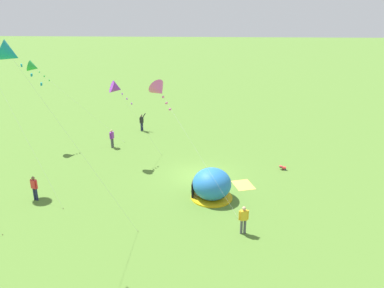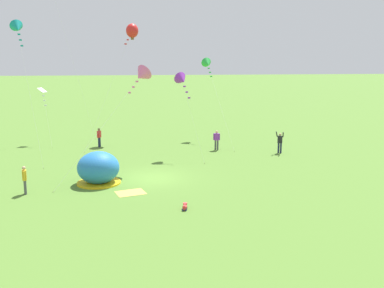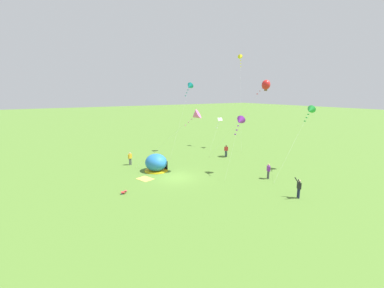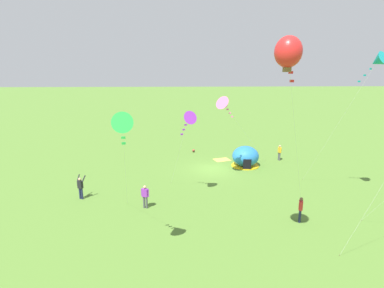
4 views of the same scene
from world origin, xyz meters
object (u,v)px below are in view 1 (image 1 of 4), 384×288
object	(u,v)px
popup_tent	(212,185)
kite_teal	(9,54)
person_far_back	(244,219)
toddler_crawling	(283,168)
kite_pink	(159,90)
person_watching_sky	(142,122)
person_near_tent	(112,138)
kite_purple	(116,88)
kite_green	(33,67)
person_with_toddler	(34,187)

from	to	relation	value
popup_tent	kite_teal	bearing A→B (deg)	127.15
person_far_back	toddler_crawling	bearing A→B (deg)	-22.13
toddler_crawling	kite_teal	size ratio (longest dim) A/B	0.05
popup_tent	toddler_crawling	distance (m)	7.61
person_far_back	kite_pink	xyz separation A→B (m)	(7.03, 5.65, 5.80)
toddler_crawling	kite_pink	size ratio (longest dim) A/B	0.07
person_watching_sky	person_far_back	bearing A→B (deg)	-153.23
person_near_tent	kite_teal	size ratio (longest dim) A/B	0.16
toddler_crawling	person_far_back	bearing A→B (deg)	157.87
kite_purple	kite_pink	xyz separation A→B (m)	(-3.24, -3.89, 0.58)
kite_green	kite_teal	distance (m)	17.71
person_watching_sky	person_near_tent	world-z (taller)	person_watching_sky
popup_tent	kite_green	bearing A→B (deg)	59.43
person_near_tent	kite_pink	world-z (taller)	kite_pink
kite_pink	popup_tent	bearing A→B (deg)	-127.05
kite_purple	kite_pink	distance (m)	5.09
person_with_toddler	kite_green	distance (m)	12.79
kite_pink	person_far_back	bearing A→B (deg)	-141.21
person_watching_sky	kite_green	distance (m)	11.56
person_watching_sky	person_far_back	distance (m)	20.74
person_near_tent	popup_tent	bearing A→B (deg)	-134.89
person_watching_sky	person_with_toddler	xyz separation A→B (m)	(-15.39, 4.26, -0.03)
kite_pink	kite_teal	distance (m)	11.35
toddler_crawling	kite_pink	xyz separation A→B (m)	(-2.21, 9.41, 6.59)
person_with_toddler	person_near_tent	world-z (taller)	same
kite_green	kite_purple	xyz separation A→B (m)	(-3.21, -8.09, -1.10)
person_watching_sky	kite_pink	xyz separation A→B (m)	(-11.48, -3.69, 5.77)
toddler_crawling	person_far_back	distance (m)	10.01
person_far_back	kite_purple	xyz separation A→B (m)	(10.27, 9.54, 5.23)
person_with_toddler	kite_purple	size ratio (longest dim) A/B	0.25
person_far_back	kite_green	distance (m)	23.08
toddler_crawling	kite_purple	size ratio (longest dim) A/B	0.08
person_watching_sky	kite_purple	world-z (taller)	kite_purple
person_watching_sky	person_far_back	size ratio (longest dim) A/B	1.10
person_near_tent	kite_teal	bearing A→B (deg)	-178.35
person_with_toddler	kite_teal	size ratio (longest dim) A/B	0.16
person_near_tent	kite_pink	distance (m)	10.21
popup_tent	kite_purple	xyz separation A→B (m)	(6.12, 7.69, 5.19)
popup_tent	kite_pink	distance (m)	7.49
person_near_tent	kite_green	bearing A→B (deg)	89.35
kite_green	kite_pink	xyz separation A→B (m)	(-6.45, -11.98, -0.53)
person_far_back	kite_green	world-z (taller)	kite_green
kite_pink	kite_green	bearing A→B (deg)	61.69
person_watching_sky	person_near_tent	distance (m)	5.41
popup_tent	kite_pink	size ratio (longest dim) A/B	0.37
kite_teal	popup_tent	bearing A→B (deg)	-52.85
person_far_back	kite_pink	world-z (taller)	kite_pink
popup_tent	toddler_crawling	bearing A→B (deg)	-47.79
kite_green	kite_teal	world-z (taller)	kite_teal
person_watching_sky	kite_purple	distance (m)	9.74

